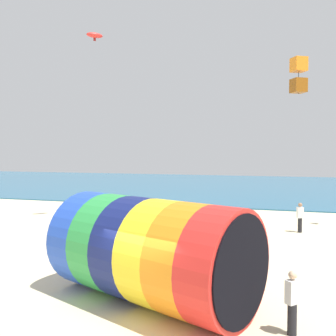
% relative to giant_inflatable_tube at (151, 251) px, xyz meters
% --- Properties ---
extents(ground_plane, '(120.00, 120.00, 0.00)m').
position_rel_giant_inflatable_tube_xyz_m(ground_plane, '(0.13, -1.26, -1.65)').
color(ground_plane, beige).
extents(sea, '(120.00, 40.00, 0.10)m').
position_rel_giant_inflatable_tube_xyz_m(sea, '(0.13, 39.80, -1.60)').
color(sea, '#236084').
rests_on(sea, ground).
extents(giant_inflatable_tube, '(7.23, 5.55, 3.30)m').
position_rel_giant_inflatable_tube_xyz_m(giant_inflatable_tube, '(0.00, 0.00, 0.00)').
color(giant_inflatable_tube, blue).
rests_on(giant_inflatable_tube, ground).
extents(kite_handler, '(0.41, 0.41, 1.70)m').
position_rel_giant_inflatable_tube_xyz_m(kite_handler, '(4.21, -0.98, -0.78)').
color(kite_handler, black).
rests_on(kite_handler, ground).
extents(kite_red_parafoil, '(1.08, 1.06, 0.56)m').
position_rel_giant_inflatable_tube_xyz_m(kite_red_parafoil, '(-7.98, 11.90, 10.84)').
color(kite_red_parafoil, red).
extents(kite_orange_box, '(0.83, 0.83, 1.75)m').
position_rel_giant_inflatable_tube_xyz_m(kite_orange_box, '(4.73, 7.79, 6.71)').
color(kite_orange_box, orange).
extents(bystander_near_water, '(0.42, 0.34, 1.74)m').
position_rel_giant_inflatable_tube_xyz_m(bystander_near_water, '(5.15, 11.99, -0.75)').
color(bystander_near_water, black).
rests_on(bystander_near_water, ground).
extents(bystander_mid_beach, '(0.38, 0.42, 1.71)m').
position_rel_giant_inflatable_tube_xyz_m(bystander_mid_beach, '(-5.03, 7.33, -0.78)').
color(bystander_mid_beach, '#383D56').
rests_on(bystander_mid_beach, ground).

